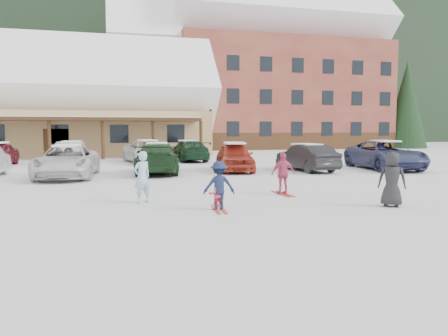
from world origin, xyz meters
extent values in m
plane|color=silver|center=(0.00, 0.00, 0.00)|extent=(160.00, 160.00, 0.00)
cube|color=black|center=(0.00, 85.00, 19.00)|extent=(300.00, 70.00, 38.00)
cube|color=tan|center=(-9.00, 28.00, 1.80)|extent=(28.00, 10.00, 3.60)
cube|color=#422814|center=(-9.00, 21.80, 2.90)|extent=(25.20, 2.60, 0.25)
cube|color=white|center=(-9.00, 28.00, 5.54)|extent=(29.12, 9.69, 9.69)
cube|color=maroon|center=(16.00, 38.00, 6.00)|extent=(24.00, 14.00, 12.00)
cube|color=maroon|center=(0.50, 38.00, 4.50)|extent=(7.00, 12.60, 9.00)
cube|color=white|center=(16.00, 38.00, 14.69)|extent=(24.96, 13.57, 13.57)
cube|color=#422814|center=(16.00, 31.04, 0.90)|extent=(24.00, 0.10, 1.80)
cylinder|color=black|center=(5.29, 24.88, 2.69)|extent=(0.16, 0.16, 5.37)
cube|color=black|center=(5.29, 24.88, 5.50)|extent=(0.50, 0.25, 0.25)
cylinder|color=black|center=(30.00, 32.00, 0.66)|extent=(0.60, 0.60, 1.32)
cone|color=black|center=(30.00, 32.00, 6.27)|extent=(4.84, 4.84, 9.90)
cylinder|color=black|center=(6.00, 44.00, 0.54)|extent=(0.60, 0.60, 1.08)
cone|color=black|center=(6.00, 44.00, 5.13)|extent=(3.96, 3.96, 8.10)
cylinder|color=black|center=(34.00, 46.00, 0.69)|extent=(0.60, 0.60, 1.38)
cone|color=black|center=(34.00, 46.00, 6.55)|extent=(5.06, 5.06, 10.35)
imported|color=#9CC2D5|center=(-2.15, 1.19, 0.77)|extent=(0.67, 0.60, 1.53)
imported|color=#D12F45|center=(-0.30, -0.41, 0.42)|extent=(0.47, 0.40, 0.85)
imported|color=#172141|center=(-0.21, -0.43, 0.66)|extent=(0.90, 0.58, 1.32)
cube|color=#B33119|center=(-0.21, -0.43, 0.01)|extent=(0.34, 1.41, 0.03)
imported|color=#C53F65|center=(2.53, 1.71, 0.71)|extent=(0.84, 0.37, 1.42)
cube|color=#B33119|center=(2.53, 1.71, 0.01)|extent=(0.24, 1.41, 0.03)
imported|color=black|center=(4.61, -1.20, 0.78)|extent=(0.91, 0.85, 1.56)
imported|color=silver|center=(-4.95, 8.87, 0.73)|extent=(2.78, 5.40, 1.46)
imported|color=#18351A|center=(-0.82, 9.80, 0.75)|extent=(2.70, 5.35, 1.49)
imported|color=#A93222|center=(3.16, 9.87, 0.74)|extent=(2.41, 4.55, 1.47)
imported|color=black|center=(6.84, 9.08, 0.70)|extent=(1.91, 4.37, 1.40)
imported|color=navy|center=(11.38, 8.92, 0.77)|extent=(3.10, 5.78, 1.54)
imported|color=#A6A7AB|center=(-5.40, 16.60, 0.71)|extent=(1.77, 4.40, 1.42)
imported|color=white|center=(-0.75, 16.57, 0.73)|extent=(3.22, 5.59, 1.47)
imported|color=#16361E|center=(2.05, 17.48, 0.70)|extent=(2.44, 4.99, 1.40)
camera|label=1|loc=(-3.01, -11.80, 2.19)|focal=35.00mm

